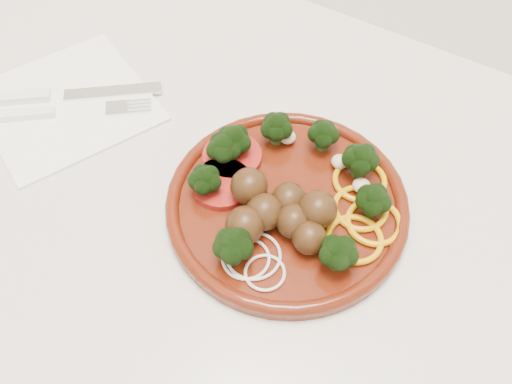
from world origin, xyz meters
The scene contains 5 objects.
counter centered at (0.00, 1.70, 0.45)m, with size 2.40×0.60×0.90m.
plate centered at (-0.02, 1.69, 0.92)m, with size 0.24×0.24×0.05m.
napkin centered at (-0.31, 1.68, 0.90)m, with size 0.18×0.18×0.00m, color white.
knife centered at (-0.34, 1.67, 0.91)m, with size 0.17×0.14×0.01m.
fork centered at (-0.32, 1.65, 0.91)m, with size 0.16×0.13×0.01m.
Camera 1 is at (0.12, 1.39, 1.38)m, focal length 40.00 mm.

